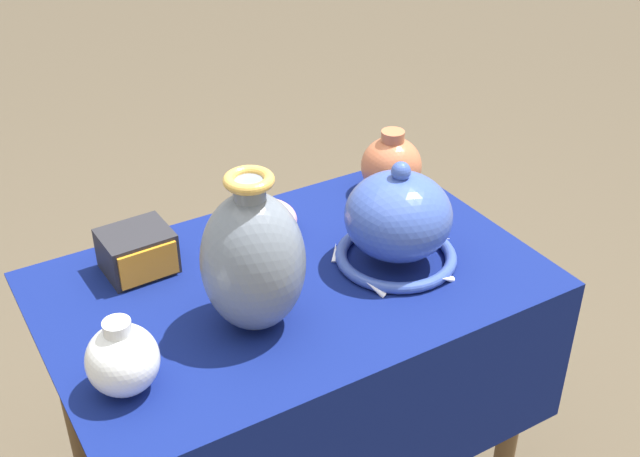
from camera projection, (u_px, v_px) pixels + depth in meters
The scene contains 7 objects.
display_table at pixel (297, 329), 1.52m from camera, with size 0.90×0.58×0.73m.
vase_tall_bulbous at pixel (253, 260), 1.30m from camera, with size 0.17×0.17×0.28m.
vase_dome_bell at pixel (398, 222), 1.48m from camera, with size 0.24×0.24×0.21m.
mosaic_tile_box at pixel (138, 251), 1.48m from camera, with size 0.13×0.12×0.08m.
jar_round_terracotta at pixel (391, 165), 1.71m from camera, with size 0.13×0.13×0.14m.
jar_round_porcelain at pixel (123, 359), 1.20m from camera, with size 0.11×0.11×0.13m.
bowl_shallow_rose at pixel (263, 220), 1.58m from camera, with size 0.13×0.13×0.07m, color #D19399.
Camera 1 is at (-0.57, -1.06, 1.59)m, focal length 45.00 mm.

